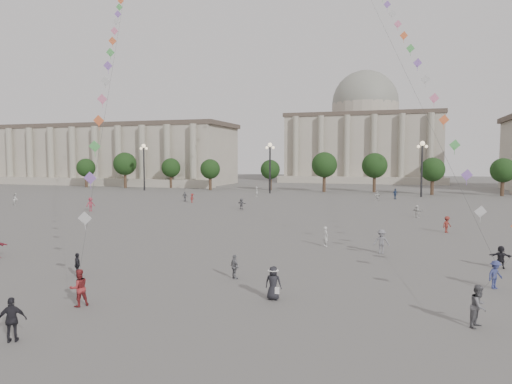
% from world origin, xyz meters
% --- Properties ---
extents(ground, '(360.00, 360.00, 0.00)m').
position_xyz_m(ground, '(0.00, 0.00, 0.00)').
color(ground, '#555350').
rests_on(ground, ground).
extents(hall_west, '(84.00, 26.22, 17.20)m').
position_xyz_m(hall_west, '(-75.00, 93.89, 8.43)').
color(hall_west, '#A29988').
rests_on(hall_west, ground).
extents(hall_central, '(48.30, 34.30, 35.50)m').
position_xyz_m(hall_central, '(0.00, 129.22, 14.23)').
color(hall_central, '#A29988').
rests_on(hall_central, ground).
extents(tree_row, '(137.12, 5.12, 8.00)m').
position_xyz_m(tree_row, '(0.00, 78.00, 5.39)').
color(tree_row, '#3A271D').
rests_on(tree_row, ground).
extents(lamp_post_far_west, '(2.00, 0.90, 10.65)m').
position_xyz_m(lamp_post_far_west, '(-45.00, 70.00, 7.35)').
color(lamp_post_far_west, '#262628').
rests_on(lamp_post_far_west, ground).
extents(lamp_post_mid_west, '(2.00, 0.90, 10.65)m').
position_xyz_m(lamp_post_mid_west, '(-15.00, 70.00, 7.35)').
color(lamp_post_mid_west, '#262628').
rests_on(lamp_post_mid_west, ground).
extents(lamp_post_mid_east, '(2.00, 0.90, 10.65)m').
position_xyz_m(lamp_post_mid_east, '(15.00, 70.00, 7.35)').
color(lamp_post_mid_east, '#262628').
rests_on(lamp_post_mid_east, ground).
extents(person_crowd_0, '(1.13, 1.15, 1.93)m').
position_xyz_m(person_crowd_0, '(10.28, 63.72, 0.97)').
color(person_crowd_0, navy).
rests_on(person_crowd_0, ground).
extents(person_crowd_1, '(1.13, 1.19, 1.93)m').
position_xyz_m(person_crowd_1, '(-46.54, 34.50, 0.97)').
color(person_crowd_1, silver).
rests_on(person_crowd_1, ground).
extents(person_crowd_2, '(1.28, 1.45, 1.95)m').
position_xyz_m(person_crowd_2, '(-30.28, 31.40, 0.97)').
color(person_crowd_2, '#9F2B3E').
rests_on(person_crowd_2, ground).
extents(person_crowd_3, '(1.48, 0.58, 1.56)m').
position_xyz_m(person_crowd_3, '(17.43, 11.59, 0.78)').
color(person_crowd_3, black).
rests_on(person_crowd_3, ground).
extents(person_crowd_4, '(1.49, 1.36, 1.65)m').
position_xyz_m(person_crowd_4, '(7.34, 59.50, 0.83)').
color(person_crowd_4, beige).
rests_on(person_crowd_4, ground).
extents(person_crowd_6, '(1.27, 0.77, 1.91)m').
position_xyz_m(person_crowd_6, '(9.57, 14.12, 0.95)').
color(person_crowd_6, slate).
rests_on(person_crowd_6, ground).
extents(person_crowd_7, '(1.39, 1.25, 1.53)m').
position_xyz_m(person_crowd_7, '(13.09, 38.05, 0.77)').
color(person_crowd_7, silver).
rests_on(person_crowd_7, ground).
extents(person_crowd_8, '(1.19, 1.19, 1.65)m').
position_xyz_m(person_crowd_8, '(15.47, 26.45, 0.83)').
color(person_crowd_8, maroon).
rests_on(person_crowd_8, ground).
extents(person_crowd_10, '(0.77, 0.83, 1.91)m').
position_xyz_m(person_crowd_10, '(-15.30, 61.61, 0.95)').
color(person_crowd_10, beige).
rests_on(person_crowd_10, ground).
extents(person_crowd_12, '(1.56, 1.02, 1.61)m').
position_xyz_m(person_crowd_12, '(-10.94, 40.04, 0.81)').
color(person_crowd_12, slate).
rests_on(person_crowd_12, ground).
extents(person_crowd_13, '(0.67, 0.73, 1.68)m').
position_xyz_m(person_crowd_13, '(4.98, 15.79, 0.84)').
color(person_crowd_13, beige).
rests_on(person_crowd_13, ground).
extents(person_crowd_16, '(0.99, 0.47, 1.65)m').
position_xyz_m(person_crowd_16, '(-24.27, 48.66, 0.82)').
color(person_crowd_16, slate).
rests_on(person_crowd_16, ground).
extents(person_crowd_17, '(0.68, 1.04, 1.53)m').
position_xyz_m(person_crowd_17, '(-22.03, 46.91, 0.76)').
color(person_crowd_17, maroon).
rests_on(person_crowd_17, ground).
extents(tourist_1, '(0.85, 0.90, 1.50)m').
position_xyz_m(tourist_1, '(-8.40, 1.32, 0.75)').
color(tourist_1, black).
rests_on(tourist_1, ground).
extents(tourist_3, '(0.91, 0.86, 1.51)m').
position_xyz_m(tourist_3, '(1.20, 3.76, 0.75)').
color(tourist_3, slate).
rests_on(tourist_3, ground).
extents(tourist_4, '(1.15, 0.94, 1.83)m').
position_xyz_m(tourist_4, '(-4.07, -8.00, 0.92)').
color(tourist_4, black).
rests_on(tourist_4, ground).
extents(kite_flyer_0, '(1.10, 1.16, 1.88)m').
position_xyz_m(kite_flyer_0, '(-4.46, -3.47, 0.94)').
color(kite_flyer_0, maroon).
rests_on(kite_flyer_0, ground).
extents(kite_flyer_1, '(1.18, 1.15, 1.63)m').
position_xyz_m(kite_flyer_1, '(16.11, 6.17, 0.81)').
color(kite_flyer_1, navy).
rests_on(kite_flyer_1, ground).
extents(kite_flyer_2, '(1.08, 1.15, 1.89)m').
position_xyz_m(kite_flyer_2, '(14.20, -0.61, 0.94)').
color(kite_flyer_2, '#5A5A5E').
rests_on(kite_flyer_2, ground).
extents(hat_person, '(0.89, 0.60, 1.78)m').
position_xyz_m(hat_person, '(4.56, 0.47, 0.92)').
color(hat_person, black).
rests_on(hat_person, ground).
extents(kite_train_west, '(27.76, 47.69, 68.47)m').
position_xyz_m(kite_train_west, '(-19.13, 22.31, 22.56)').
color(kite_train_west, '#3F3F3F').
rests_on(kite_train_west, ground).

